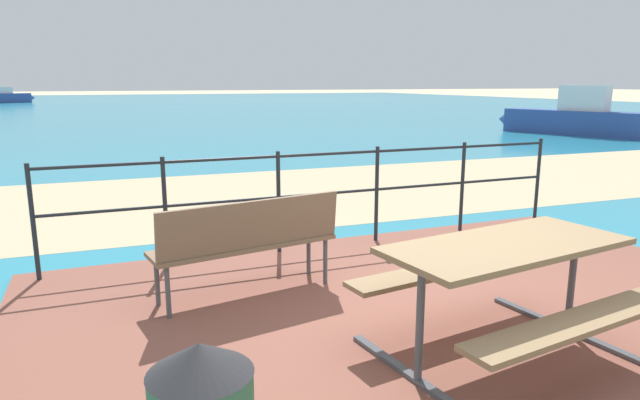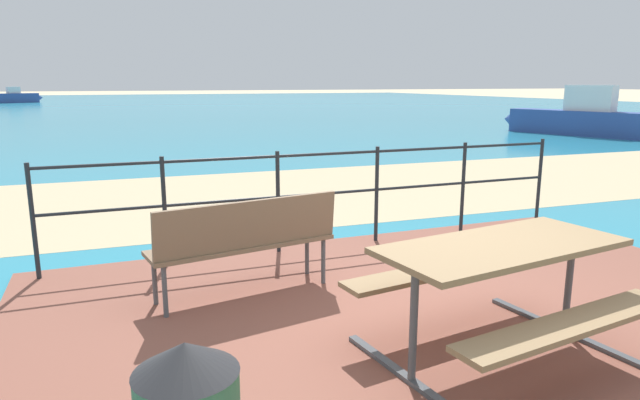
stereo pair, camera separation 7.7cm
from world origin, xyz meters
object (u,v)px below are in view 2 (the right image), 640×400
park_bench (246,237)px  boat_near (19,97)px  picnic_table (501,272)px  boat_mid (575,119)px

park_bench → boat_near: (-8.12, 52.81, -0.09)m
park_bench → picnic_table: bearing=118.3°
park_bench → boat_near: bearing=-91.3°
park_bench → boat_near: size_ratio=0.42×
park_bench → boat_near: 53.44m
picnic_table → boat_near: boat_near is taller
picnic_table → park_bench: park_bench is taller
park_bench → boat_mid: (14.64, 10.85, -0.01)m
park_bench → boat_mid: size_ratio=0.31×
boat_near → park_bench: bearing=-109.0°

